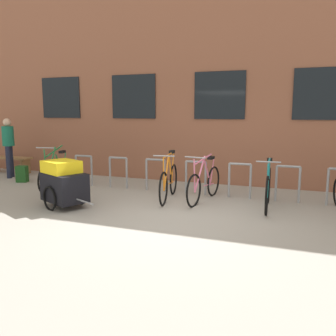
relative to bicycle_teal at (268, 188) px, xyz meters
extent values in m
plane|color=#9E998E|center=(-1.42, -1.28, -0.40)|extent=(42.00, 42.00, 0.00)
cube|color=brown|center=(-1.42, 5.59, 2.50)|extent=(28.00, 7.35, 5.79)
cube|color=black|center=(-6.22, 1.90, 1.89)|extent=(1.30, 0.04, 1.19)
cube|color=black|center=(-3.82, 1.90, 1.89)|extent=(1.30, 0.04, 1.19)
cube|color=black|center=(-1.42, 1.90, 1.89)|extent=(1.30, 0.04, 1.19)
cube|color=black|center=(0.98, 1.90, 1.89)|extent=(1.30, 0.04, 1.19)
cylinder|color=gray|center=(-4.89, 0.62, -0.02)|extent=(0.05, 0.05, 0.76)
cylinder|color=gray|center=(-4.42, 0.62, -0.02)|extent=(0.05, 0.05, 0.76)
cylinder|color=gray|center=(-4.65, 0.62, 0.36)|extent=(0.47, 0.05, 0.05)
cylinder|color=gray|center=(-3.89, 0.62, -0.02)|extent=(0.05, 0.05, 0.76)
cylinder|color=gray|center=(-3.42, 0.62, -0.02)|extent=(0.05, 0.05, 0.76)
cylinder|color=gray|center=(-3.65, 0.62, 0.36)|extent=(0.47, 0.05, 0.05)
cylinder|color=gray|center=(-2.89, 0.62, -0.02)|extent=(0.05, 0.05, 0.76)
cylinder|color=gray|center=(-2.42, 0.62, -0.02)|extent=(0.05, 0.05, 0.76)
cylinder|color=gray|center=(-2.65, 0.62, 0.36)|extent=(0.47, 0.05, 0.05)
cylinder|color=gray|center=(-1.89, 0.62, -0.02)|extent=(0.05, 0.05, 0.76)
cylinder|color=gray|center=(-1.42, 0.62, -0.02)|extent=(0.05, 0.05, 0.76)
cylinder|color=gray|center=(-1.65, 0.62, 0.36)|extent=(0.47, 0.05, 0.05)
cylinder|color=gray|center=(-0.89, 0.62, -0.02)|extent=(0.05, 0.05, 0.76)
cylinder|color=gray|center=(-0.42, 0.62, -0.02)|extent=(0.05, 0.05, 0.76)
cylinder|color=gray|center=(-0.65, 0.62, 0.36)|extent=(0.47, 0.05, 0.05)
cylinder|color=gray|center=(0.11, 0.62, -0.02)|extent=(0.05, 0.05, 0.76)
cylinder|color=gray|center=(0.58, 0.62, -0.02)|extent=(0.05, 0.05, 0.76)
cylinder|color=gray|center=(0.35, 0.62, 0.36)|extent=(0.47, 0.05, 0.05)
cylinder|color=gray|center=(1.11, 0.62, -0.02)|extent=(0.05, 0.05, 0.76)
torus|color=black|center=(-0.02, 0.47, -0.04)|extent=(0.07, 0.75, 0.75)
torus|color=black|center=(0.02, -0.48, -0.04)|extent=(0.07, 0.75, 0.75)
cylinder|color=teal|center=(0.01, -0.21, 0.23)|extent=(0.06, 0.46, 0.67)
cylinder|color=teal|center=(-0.01, 0.15, 0.20)|extent=(0.05, 0.33, 0.60)
cylinder|color=teal|center=(0.00, -0.07, 0.52)|extent=(0.07, 0.73, 0.09)
cylinder|color=teal|center=(-0.01, 0.24, -0.07)|extent=(0.04, 0.48, 0.08)
cylinder|color=teal|center=(-0.02, 0.38, 0.23)|extent=(0.03, 0.20, 0.54)
cylinder|color=teal|center=(0.02, -0.45, 0.25)|extent=(0.03, 0.08, 0.59)
cube|color=black|center=(-0.01, 0.29, 0.52)|extent=(0.11, 0.20, 0.06)
cylinder|color=gray|center=(0.02, -0.43, 0.58)|extent=(0.44, 0.05, 0.03)
torus|color=black|center=(-1.25, 0.66, -0.07)|extent=(0.13, 0.68, 0.68)
torus|color=black|center=(-1.40, -0.42, -0.07)|extent=(0.13, 0.68, 0.68)
cylinder|color=pink|center=(-1.36, -0.13, 0.22)|extent=(0.11, 0.52, 0.71)
cylinder|color=pink|center=(-1.30, 0.30, 0.17)|extent=(0.09, 0.39, 0.60)
cylinder|color=pink|center=(-1.33, 0.05, 0.51)|extent=(0.15, 0.86, 0.14)
cylinder|color=pink|center=(-1.28, 0.39, -0.10)|extent=(0.10, 0.54, 0.07)
cylinder|color=pink|center=(-1.26, 0.57, 0.19)|extent=(0.05, 0.20, 0.54)
cylinder|color=pink|center=(-1.39, -0.39, 0.24)|extent=(0.04, 0.08, 0.64)
cube|color=black|center=(-1.27, 0.48, 0.48)|extent=(0.13, 0.21, 0.06)
cylinder|color=gray|center=(-1.39, -0.37, 0.59)|extent=(0.44, 0.09, 0.03)
torus|color=black|center=(-2.16, 0.50, -0.06)|extent=(0.14, 0.71, 0.71)
torus|color=black|center=(-2.01, -0.53, -0.06)|extent=(0.14, 0.71, 0.71)
cylinder|color=orange|center=(-2.05, -0.24, 0.23)|extent=(0.11, 0.50, 0.71)
cylinder|color=orange|center=(-2.11, 0.16, 0.23)|extent=(0.09, 0.37, 0.70)
cylinder|color=orange|center=(-2.07, -0.08, 0.57)|extent=(0.15, 0.81, 0.04)
cylinder|color=orange|center=(-2.12, 0.25, -0.09)|extent=(0.10, 0.52, 0.07)
cylinder|color=orange|center=(-2.14, 0.41, 0.25)|extent=(0.05, 0.20, 0.64)
cylinder|color=orange|center=(-2.01, -0.50, 0.26)|extent=(0.04, 0.08, 0.64)
cube|color=black|center=(-2.13, 0.32, 0.60)|extent=(0.13, 0.21, 0.06)
cylinder|color=gray|center=(-2.01, -0.48, 0.61)|extent=(0.44, 0.09, 0.03)
torus|color=black|center=(-5.08, 0.47, -0.07)|extent=(0.16, 0.68, 0.69)
torus|color=black|center=(-4.89, -0.57, -0.07)|extent=(0.16, 0.68, 0.69)
cylinder|color=#1E7238|center=(-4.95, -0.28, 0.26)|extent=(0.13, 0.50, 0.78)
cylinder|color=#1E7238|center=(-5.02, 0.12, 0.17)|extent=(0.10, 0.38, 0.60)
cylinder|color=#1E7238|center=(-4.98, -0.11, 0.55)|extent=(0.18, 0.82, 0.22)
cylinder|color=#1E7238|center=(-5.04, 0.21, -0.10)|extent=(0.12, 0.52, 0.07)
cylinder|color=#1E7238|center=(-5.07, 0.38, 0.19)|extent=(0.06, 0.20, 0.54)
cylinder|color=#1E7238|center=(-4.90, -0.54, 0.28)|extent=(0.04, 0.08, 0.71)
cube|color=black|center=(-5.05, 0.29, 0.49)|extent=(0.13, 0.21, 0.06)
cylinder|color=gray|center=(-4.90, -0.52, 0.67)|extent=(0.44, 0.10, 0.03)
cube|color=black|center=(-3.80, -1.35, 0.01)|extent=(1.07, 0.92, 0.56)
cube|color=yellow|center=(-3.88, -1.31, 0.41)|extent=(0.85, 0.80, 0.24)
torus|color=black|center=(-3.66, -1.04, -0.17)|extent=(0.46, 0.24, 0.49)
torus|color=black|center=(-3.93, -1.65, -0.17)|extent=(0.46, 0.24, 0.49)
cylinder|color=gray|center=(-3.14, -1.64, -0.16)|extent=(0.51, 0.25, 0.03)
cube|color=olive|center=(-7.85, 1.37, 0.08)|extent=(1.53, 0.40, 0.05)
cube|color=olive|center=(-7.24, 1.37, -0.17)|extent=(0.08, 0.36, 0.45)
cylinder|color=#1E2338|center=(-7.18, 0.67, 0.06)|extent=(0.14, 0.14, 0.92)
cylinder|color=#1E2338|center=(-7.29, 0.86, 0.06)|extent=(0.14, 0.14, 0.92)
cylinder|color=#19664C|center=(-7.24, 0.76, 0.80)|extent=(0.32, 0.32, 0.56)
sphere|color=#D1A889|center=(-7.24, 0.76, 1.19)|extent=(0.22, 0.22, 0.22)
cube|color=#1E4C1E|center=(-6.43, 0.35, -0.18)|extent=(0.33, 0.27, 0.44)
camera|label=1|loc=(0.53, -7.07, 1.50)|focal=37.86mm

